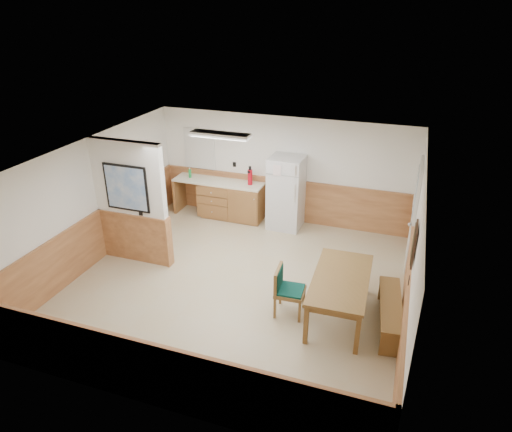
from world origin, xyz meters
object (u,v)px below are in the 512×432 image
at_px(dining_chair, 285,287).
at_px(fire_extinguisher, 250,177).
at_px(dining_bench, 390,308).
at_px(refrigerator, 286,193).
at_px(dining_table, 341,283).
at_px(soap_bottle, 190,173).

bearing_deg(dining_chair, fire_extinguisher, 115.11).
bearing_deg(dining_chair, dining_bench, 3.15).
bearing_deg(refrigerator, fire_extinguisher, 176.19).
xyz_separation_m(dining_table, soap_bottle, (-4.20, 2.99, 0.35)).
xyz_separation_m(dining_bench, fire_extinguisher, (-3.48, 3.02, 0.75)).
relative_size(fire_extinguisher, soap_bottle, 2.13).
distance_m(refrigerator, fire_extinguisher, 0.94).
xyz_separation_m(dining_bench, soap_bottle, (-5.02, 2.98, 0.66)).
relative_size(refrigerator, soap_bottle, 8.11).
relative_size(refrigerator, dining_bench, 1.08).
distance_m(refrigerator, dining_bench, 3.94).
height_order(dining_bench, fire_extinguisher, fire_extinguisher).
xyz_separation_m(refrigerator, dining_table, (1.76, -2.95, -0.19)).
height_order(dining_bench, dining_chair, dining_chair).
xyz_separation_m(dining_chair, soap_bottle, (-3.31, 3.19, 0.51)).
distance_m(dining_table, soap_bottle, 5.17).
bearing_deg(soap_bottle, refrigerator, -1.07).
bearing_deg(soap_bottle, dining_bench, -30.71).
distance_m(dining_bench, dining_chair, 1.73).
distance_m(dining_bench, soap_bottle, 5.88).
height_order(refrigerator, dining_bench, refrigerator).
height_order(fire_extinguisher, soap_bottle, fire_extinguisher).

